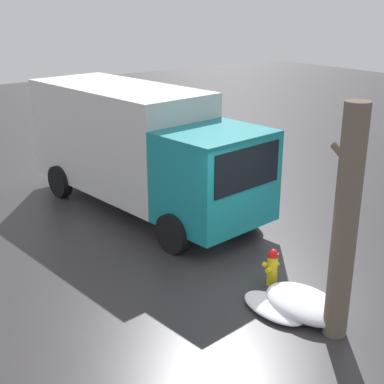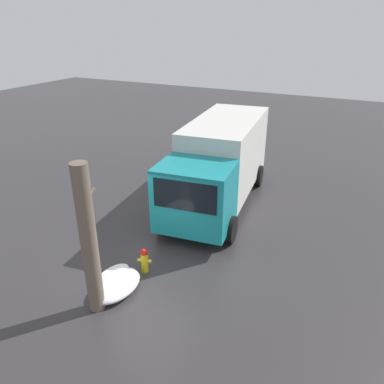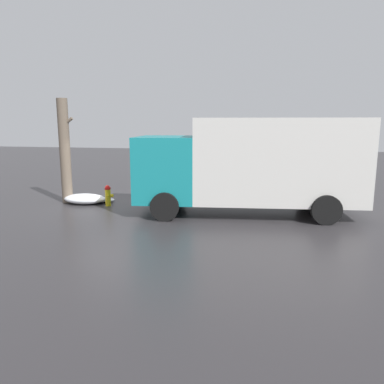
{
  "view_description": "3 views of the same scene",
  "coord_description": "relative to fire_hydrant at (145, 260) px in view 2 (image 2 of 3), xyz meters",
  "views": [
    {
      "loc": [
        -6.57,
        6.71,
        5.26
      ],
      "look_at": [
        3.19,
        -0.39,
        0.93
      ],
      "focal_mm": 50.0,
      "sensor_mm": 36.0,
      "label": 1
    },
    {
      "loc": [
        -7.34,
        -5.17,
        6.64
      ],
      "look_at": [
        3.03,
        -0.01,
        1.29
      ],
      "focal_mm": 35.0,
      "sensor_mm": 36.0,
      "label": 2
    },
    {
      "loc": [
        5.77,
        -12.53,
        3.01
      ],
      "look_at": [
        3.22,
        -0.34,
        0.7
      ],
      "focal_mm": 35.0,
      "sensor_mm": 36.0,
      "label": 3
    }
  ],
  "objects": [
    {
      "name": "ground_plane",
      "position": [
        -0.01,
        -0.0,
        -0.4
      ],
      "size": [
        60.0,
        60.0,
        0.0
      ],
      "primitive_type": "plane",
      "color": "#333033"
    },
    {
      "name": "fire_hydrant",
      "position": [
        0.0,
        0.0,
        0.0
      ],
      "size": [
        0.32,
        0.41,
        0.77
      ],
      "rotation": [
        0.0,
        0.0,
        0.26
      ],
      "color": "yellow",
      "rests_on": "ground_plane"
    },
    {
      "name": "tree_trunk",
      "position": [
        -1.79,
        0.27,
        1.56
      ],
      "size": [
        0.6,
        0.4,
        3.9
      ],
      "color": "#6B5B4C",
      "rests_on": "ground_plane"
    },
    {
      "name": "delivery_truck",
      "position": [
        5.2,
        -0.12,
        1.32
      ],
      "size": [
        7.52,
        3.29,
        3.16
      ],
      "rotation": [
        0.0,
        0.0,
        1.69
      ],
      "color": "teal",
      "rests_on": "ground_plane"
    },
    {
      "name": "snow_pile_by_hydrant",
      "position": [
        -0.72,
        0.64,
        -0.32
      ],
      "size": [
        1.35,
        0.72,
        0.16
      ],
      "color": "white",
      "rests_on": "ground_plane"
    },
    {
      "name": "snow_pile_curbside",
      "position": [
        -1.05,
        0.22,
        -0.22
      ],
      "size": [
        1.59,
        1.06,
        0.36
      ],
      "color": "white",
      "rests_on": "ground_plane"
    }
  ]
}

